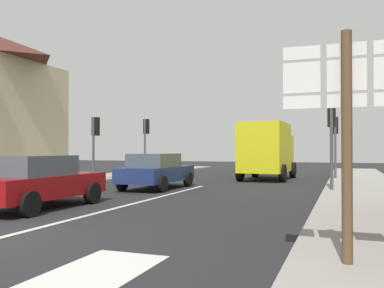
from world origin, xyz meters
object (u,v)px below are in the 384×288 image
at_px(traffic_light_near_right, 332,126).
at_px(delivery_truck, 267,149).
at_px(route_sign_post, 347,121).
at_px(sedan_far, 156,171).
at_px(traffic_light_far_left, 146,134).
at_px(sedan_near, 36,181).
at_px(traffic_light_near_left, 95,134).
at_px(traffic_light_far_right, 335,133).

bearing_deg(traffic_light_near_right, delivery_truck, 119.72).
bearing_deg(route_sign_post, traffic_light_near_right, 92.57).
height_order(sedan_far, route_sign_post, route_sign_post).
bearing_deg(traffic_light_near_right, route_sign_post, -87.43).
distance_m(sedan_far, traffic_light_near_right, 7.20).
bearing_deg(sedan_far, traffic_light_far_left, 119.16).
bearing_deg(sedan_far, route_sign_post, -53.61).
xyz_separation_m(sedan_near, sedan_far, (0.63, 6.51, 0.00)).
bearing_deg(sedan_near, traffic_light_near_right, 43.65).
bearing_deg(sedan_near, traffic_light_near_left, 112.83).
xyz_separation_m(sedan_far, delivery_truck, (3.43, 6.86, 0.89)).
distance_m(delivery_truck, traffic_light_far_left, 7.61).
bearing_deg(route_sign_post, sedan_near, 156.10).
distance_m(route_sign_post, traffic_light_near_left, 16.52).
xyz_separation_m(sedan_near, traffic_light_far_left, (-3.48, 13.86, 1.84)).
bearing_deg(delivery_truck, route_sign_post, -76.73).
height_order(delivery_truck, traffic_light_far_right, traffic_light_far_right).
bearing_deg(delivery_truck, sedan_far, -116.61).
bearing_deg(sedan_near, traffic_light_far_left, 104.08).
bearing_deg(route_sign_post, delivery_truck, 103.27).
bearing_deg(route_sign_post, traffic_light_near_left, 134.27).
height_order(delivery_truck, traffic_light_near_left, traffic_light_near_left).
relative_size(route_sign_post, traffic_light_far_left, 0.91).
xyz_separation_m(delivery_truck, traffic_light_far_right, (3.51, 0.67, 0.84)).
bearing_deg(traffic_light_near_right, sedan_near, -136.35).
distance_m(traffic_light_near_left, traffic_light_far_right, 12.47).
xyz_separation_m(delivery_truck, traffic_light_near_right, (3.51, -6.15, 0.86)).
distance_m(delivery_truck, traffic_light_near_left, 9.14).
bearing_deg(traffic_light_near_left, delivery_truck, 34.14).
bearing_deg(traffic_light_near_right, traffic_light_far_right, 90.00).
xyz_separation_m(traffic_light_near_right, traffic_light_near_left, (-11.05, 1.04, -0.12)).
bearing_deg(traffic_light_far_right, sedan_near, -118.33).
bearing_deg(route_sign_post, sedan_far, 126.39).
bearing_deg(traffic_light_far_left, sedan_far, -60.84).
xyz_separation_m(sedan_near, traffic_light_near_right, (7.57, 7.22, 1.75)).
relative_size(route_sign_post, traffic_light_far_right, 0.95).
xyz_separation_m(sedan_near, route_sign_post, (8.05, -3.57, 1.24)).
height_order(traffic_light_near_left, traffic_light_far_left, traffic_light_far_left).
bearing_deg(traffic_light_far_right, traffic_light_far_left, -179.08).
xyz_separation_m(sedan_far, traffic_light_near_left, (-4.10, 1.75, 1.62)).
xyz_separation_m(sedan_far, traffic_light_far_right, (6.94, 7.53, 1.73)).
height_order(sedan_far, traffic_light_far_right, traffic_light_far_right).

